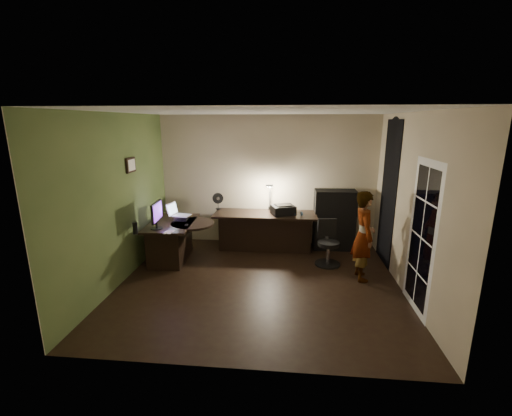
# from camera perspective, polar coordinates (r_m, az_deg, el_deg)

# --- Properties ---
(floor) EXTENTS (4.50, 4.00, 0.01)m
(floor) POSITION_cam_1_polar(r_m,az_deg,el_deg) (5.71, 0.49, -12.49)
(floor) COLOR black
(floor) RESTS_ON ground
(ceiling) EXTENTS (4.50, 4.00, 0.01)m
(ceiling) POSITION_cam_1_polar(r_m,az_deg,el_deg) (5.10, 0.56, 15.83)
(ceiling) COLOR silver
(ceiling) RESTS_ON floor
(wall_back) EXTENTS (4.50, 0.01, 2.70)m
(wall_back) POSITION_cam_1_polar(r_m,az_deg,el_deg) (7.20, 1.93, 4.54)
(wall_back) COLOR tan
(wall_back) RESTS_ON floor
(wall_front) EXTENTS (4.50, 0.01, 2.70)m
(wall_front) POSITION_cam_1_polar(r_m,az_deg,el_deg) (3.34, -2.51, -7.10)
(wall_front) COLOR tan
(wall_front) RESTS_ON floor
(wall_left) EXTENTS (0.01, 4.00, 2.70)m
(wall_left) POSITION_cam_1_polar(r_m,az_deg,el_deg) (5.88, -21.94, 1.29)
(wall_left) COLOR tan
(wall_left) RESTS_ON floor
(wall_right) EXTENTS (0.01, 4.00, 2.70)m
(wall_right) POSITION_cam_1_polar(r_m,az_deg,el_deg) (5.53, 24.49, 0.26)
(wall_right) COLOR tan
(wall_right) RESTS_ON floor
(green_wall_overlay) EXTENTS (0.00, 4.00, 2.70)m
(green_wall_overlay) POSITION_cam_1_polar(r_m,az_deg,el_deg) (5.87, -21.81, 1.28)
(green_wall_overlay) COLOR #4C602F
(green_wall_overlay) RESTS_ON floor
(arched_doorway) EXTENTS (0.01, 0.90, 2.60)m
(arched_doorway) POSITION_cam_1_polar(r_m,az_deg,el_deg) (6.61, 21.21, 2.24)
(arched_doorway) COLOR black
(arched_doorway) RESTS_ON floor
(french_door) EXTENTS (0.02, 0.92, 2.10)m
(french_door) POSITION_cam_1_polar(r_m,az_deg,el_deg) (5.10, 25.88, -4.50)
(french_door) COLOR white
(french_door) RESTS_ON floor
(framed_picture) EXTENTS (0.04, 0.30, 0.25)m
(framed_picture) POSITION_cam_1_polar(r_m,az_deg,el_deg) (6.18, -20.19, 6.74)
(framed_picture) COLOR black
(framed_picture) RESTS_ON wall_left
(desk_left) EXTENTS (0.86, 1.33, 0.74)m
(desk_left) POSITION_cam_1_polar(r_m,az_deg,el_deg) (6.67, -13.69, -5.38)
(desk_left) COLOR black
(desk_left) RESTS_ON floor
(desk_right) EXTENTS (2.05, 0.72, 0.77)m
(desk_right) POSITION_cam_1_polar(r_m,az_deg,el_deg) (6.99, 1.52, -3.94)
(desk_right) COLOR black
(desk_right) RESTS_ON floor
(cabinet) EXTENTS (0.83, 0.43, 1.23)m
(cabinet) POSITION_cam_1_polar(r_m,az_deg,el_deg) (7.17, 12.90, -1.91)
(cabinet) COLOR black
(cabinet) RESTS_ON floor
(laptop_stand) EXTENTS (0.23, 0.20, 0.09)m
(laptop_stand) POSITION_cam_1_polar(r_m,az_deg,el_deg) (6.63, -12.36, -1.62)
(laptop_stand) COLOR silver
(laptop_stand) RESTS_ON desk_left
(laptop) EXTENTS (0.41, 0.39, 0.24)m
(laptop) POSITION_cam_1_polar(r_m,az_deg,el_deg) (6.59, -12.44, -0.24)
(laptop) COLOR silver
(laptop) RESTS_ON laptop_stand
(monitor) EXTENTS (0.15, 0.53, 0.35)m
(monitor) POSITION_cam_1_polar(r_m,az_deg,el_deg) (6.19, -16.32, -1.80)
(monitor) COLOR black
(monitor) RESTS_ON desk_left
(mouse) EXTENTS (0.08, 0.11, 0.04)m
(mouse) POSITION_cam_1_polar(r_m,az_deg,el_deg) (5.91, -14.94, -4.04)
(mouse) COLOR silver
(mouse) RESTS_ON desk_left
(phone) EXTENTS (0.08, 0.13, 0.01)m
(phone) POSITION_cam_1_polar(r_m,az_deg,el_deg) (6.31, -11.52, -2.80)
(phone) COLOR black
(phone) RESTS_ON desk_left
(pen) EXTENTS (0.05, 0.12, 0.01)m
(pen) POSITION_cam_1_polar(r_m,az_deg,el_deg) (6.53, -13.55, -2.34)
(pen) COLOR black
(pen) RESTS_ON desk_left
(speaker) EXTENTS (0.09, 0.09, 0.20)m
(speaker) POSITION_cam_1_polar(r_m,az_deg,el_deg) (6.04, -19.50, -3.17)
(speaker) COLOR black
(speaker) RESTS_ON desk_left
(notepad) EXTENTS (0.16, 0.21, 0.01)m
(notepad) POSITION_cam_1_polar(r_m,az_deg,el_deg) (5.99, -14.30, -3.90)
(notepad) COLOR silver
(notepad) RESTS_ON desk_left
(desk_fan) EXTENTS (0.25, 0.20, 0.34)m
(desk_fan) POSITION_cam_1_polar(r_m,az_deg,el_deg) (7.18, -6.35, 1.17)
(desk_fan) COLOR black
(desk_fan) RESTS_ON desk_right
(headphones) EXTENTS (0.19, 0.13, 0.08)m
(headphones) POSITION_cam_1_polar(r_m,az_deg,el_deg) (6.73, 7.01, -0.87)
(headphones) COLOR #2A558C
(headphones) RESTS_ON desk_right
(printer) EXTENTS (0.53, 0.48, 0.19)m
(printer) POSITION_cam_1_polar(r_m,az_deg,el_deg) (6.77, 4.55, -0.24)
(printer) COLOR black
(printer) RESTS_ON desk_right
(desk_lamp) EXTENTS (0.14, 0.26, 0.58)m
(desk_lamp) POSITION_cam_1_polar(r_m,az_deg,el_deg) (7.08, 2.34, 2.05)
(desk_lamp) COLOR black
(desk_lamp) RESTS_ON desk_right
(office_chair) EXTENTS (0.52, 0.52, 0.83)m
(office_chair) POSITION_cam_1_polar(r_m,az_deg,el_deg) (6.37, 12.00, -5.80)
(office_chair) COLOR black
(office_chair) RESTS_ON floor
(person) EXTENTS (0.40, 0.56, 1.50)m
(person) POSITION_cam_1_polar(r_m,az_deg,el_deg) (5.87, 17.49, -4.46)
(person) COLOR #D8A88C
(person) RESTS_ON floor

